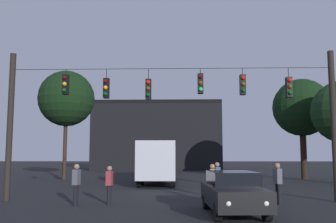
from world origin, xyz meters
TOP-DOWN VIEW (x-y plane):
  - ground_plane at (0.00, 24.50)m, footprint 168.00×168.00m
  - overhead_signal_span at (0.09, 11.29)m, footprint 15.44×0.44m
  - city_bus at (-1.12, 22.59)m, footprint 2.67×11.03m
  - car_near_right at (2.36, 7.65)m, footprint 2.06×4.42m
  - car_far_left at (-2.23, 33.92)m, footprint 1.97×4.39m
  - pedestrian_crossing_left at (-2.58, 10.13)m, footprint 0.26×0.38m
  - pedestrian_crossing_center at (5.25, 12.50)m, footprint 0.26×0.37m
  - pedestrian_crossing_right at (1.94, 11.20)m, footprint 0.24×0.36m
  - pedestrian_near_bus at (4.69, 10.40)m, footprint 0.33×0.41m
  - pedestrian_trailing at (2.31, 12.67)m, footprint 0.30×0.40m
  - pedestrian_far_side at (-3.90, 9.73)m, footprint 0.29×0.39m
  - corner_building at (-2.64, 48.26)m, footprint 17.46×10.93m
  - tree_behind_building at (-9.39, 25.83)m, footprint 4.85×4.85m
  - tree_right_far at (11.25, 26.89)m, footprint 5.04×5.04m

SIDE VIEW (x-z plane):
  - ground_plane at x=0.00m, z-range 0.00..0.00m
  - car_near_right at x=2.36m, z-range 0.04..1.56m
  - car_far_left at x=-2.23m, z-range 0.04..1.56m
  - pedestrian_crossing_center at x=5.25m, z-range 0.09..1.66m
  - pedestrian_crossing_left at x=-2.58m, z-range 0.10..1.74m
  - pedestrian_crossing_right at x=1.94m, z-range 0.11..1.81m
  - pedestrian_far_side at x=-3.90m, z-range 0.12..1.85m
  - pedestrian_trailing at x=2.31m, z-range 0.12..1.87m
  - pedestrian_near_bus at x=4.69m, z-range 0.12..1.89m
  - city_bus at x=-1.12m, z-range 0.37..3.37m
  - overhead_signal_span at x=0.09m, z-range 0.68..7.66m
  - corner_building at x=-2.64m, z-range 0.00..9.36m
  - tree_right_far at x=11.25m, z-range 1.82..10.59m
  - tree_behind_building at x=-9.39m, z-range 2.25..11.65m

